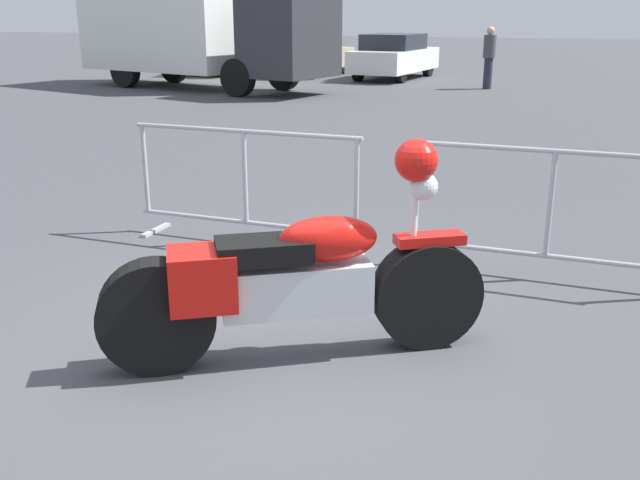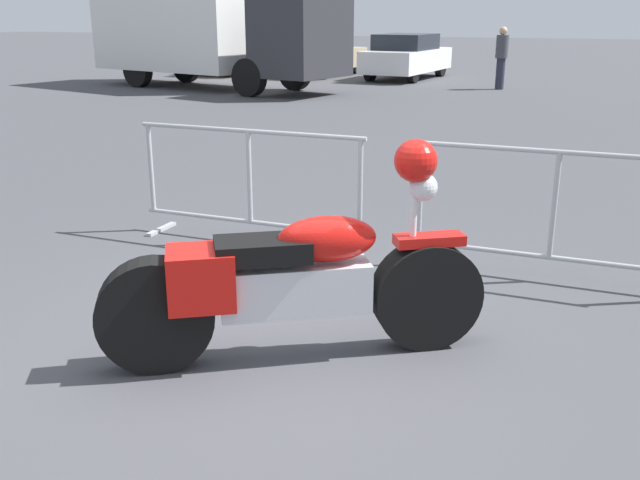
{
  "view_description": "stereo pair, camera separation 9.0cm",
  "coord_description": "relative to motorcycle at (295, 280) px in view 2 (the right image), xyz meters",
  "views": [
    {
      "loc": [
        1.8,
        -3.75,
        2.07
      ],
      "look_at": [
        0.21,
        0.39,
        0.65
      ],
      "focal_mm": 40.0,
      "sensor_mm": 36.0,
      "label": 1
    },
    {
      "loc": [
        1.88,
        -3.72,
        2.07
      ],
      "look_at": [
        0.21,
        0.39,
        0.65
      ],
      "focal_mm": 40.0,
      "sensor_mm": 36.0,
      "label": 2
    }
  ],
  "objects": [
    {
      "name": "parked_car_yellow",
      "position": [
        -10.64,
        19.27,
        0.22
      ],
      "size": [
        2.11,
        4.41,
        1.45
      ],
      "rotation": [
        0.0,
        0.0,
        1.48
      ],
      "color": "yellow",
      "rests_on": "ground"
    },
    {
      "name": "ground_plane",
      "position": [
        -0.21,
        0.02,
        -0.52
      ],
      "size": [
        120.0,
        120.0,
        0.0
      ],
      "primitive_type": "plane",
      "color": "#424247"
    },
    {
      "name": "motorcycle",
      "position": [
        0.0,
        0.0,
        0.0
      ],
      "size": [
        2.11,
        1.46,
        1.35
      ],
      "rotation": [
        0.0,
        0.0,
        0.57
      ],
      "color": "black",
      "rests_on": "ground"
    },
    {
      "name": "parked_car_white",
      "position": [
        -4.65,
        19.26,
        0.2
      ],
      "size": [
        2.05,
        4.28,
        1.41
      ],
      "rotation": [
        0.0,
        0.0,
        1.48
      ],
      "color": "white",
      "rests_on": "ground"
    },
    {
      "name": "box_truck",
      "position": [
        -9.18,
        14.3,
        1.12
      ],
      "size": [
        8.01,
        3.94,
        2.98
      ],
      "rotation": [
        0.0,
        0.0,
        -0.23
      ],
      "color": "white",
      "rests_on": "ground"
    },
    {
      "name": "crowd_barrier_far",
      "position": [
        1.34,
        1.97,
        0.04
      ],
      "size": [
        2.25,
        0.44,
        1.07
      ],
      "rotation": [
        0.0,
        0.0,
        0.0
      ],
      "color": "#9EA0A5",
      "rests_on": "ground"
    },
    {
      "name": "parked_car_tan",
      "position": [
        -7.65,
        19.32,
        0.16
      ],
      "size": [
        1.96,
        4.09,
        1.34
      ],
      "rotation": [
        0.0,
        0.0,
        1.48
      ],
      "color": "tan",
      "rests_on": "ground"
    },
    {
      "name": "pedestrian",
      "position": [
        -1.34,
        17.05,
        0.4
      ],
      "size": [
        0.37,
        0.37,
        1.69
      ],
      "rotation": [
        0.0,
        0.0,
        4.82
      ],
      "color": "#262838",
      "rests_on": "ground"
    },
    {
      "name": "crowd_barrier_near",
      "position": [
        -1.34,
        1.97,
        0.04
      ],
      "size": [
        2.25,
        0.44,
        1.07
      ],
      "rotation": [
        0.0,
        0.0,
        0.0
      ],
      "color": "#9EA0A5",
      "rests_on": "ground"
    }
  ]
}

